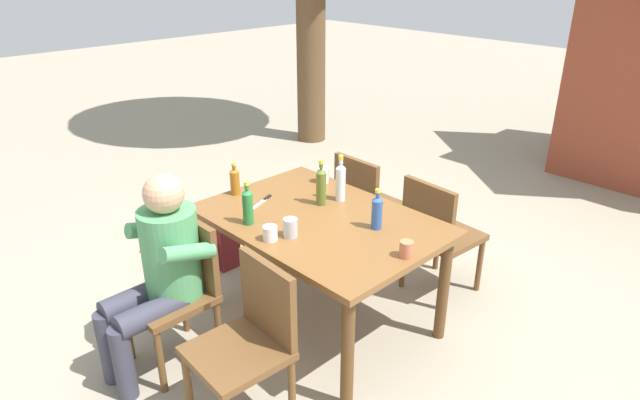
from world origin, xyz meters
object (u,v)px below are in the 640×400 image
chair_near_left (180,284)px  cup_white (270,233)px  person_in_white_shirt (160,266)px  cup_terracotta (406,249)px  chair_far_left (366,203)px  bottle_olive (321,185)px  bottle_green (248,206)px  chair_near_right (250,337)px  bottle_amber (235,181)px  cup_steel (290,228)px  chair_far_right (437,231)px  backpack_by_near_side (218,238)px  table_knife (262,201)px  backpack_by_far_side (177,240)px  cup_glass (323,175)px  bottle_clear (341,181)px  bottle_blue (377,212)px  dining_table (320,231)px

chair_near_left → cup_white: bearing=50.9°
person_in_white_shirt → cup_terracotta: person_in_white_shirt is taller
chair_far_left → bottle_olive: bottle_olive is taller
person_in_white_shirt → bottle_green: (0.08, 0.56, 0.22)m
bottle_green → cup_terracotta: bottle_green is taller
bottle_olive → bottle_green: bottle_olive is taller
chair_near_right → bottle_amber: bearing=146.5°
bottle_amber → cup_steel: bottle_amber is taller
chair_far_left → chair_far_right: 0.65m
chair_near_left → backpack_by_near_side: chair_near_left is taller
chair_far_left → chair_near_left: bearing=-89.9°
chair_near_left → cup_terracotta: bearing=39.6°
cup_terracotta → table_knife: (-1.08, -0.11, -0.04)m
backpack_by_far_side → cup_glass: bearing=36.9°
cup_steel → backpack_by_far_side: (-1.37, 0.01, -0.62)m
chair_far_right → cup_terracotta: (0.33, -0.80, 0.31)m
chair_near_right → cup_glass: chair_near_right is taller
chair_far_right → person_in_white_shirt: 1.85m
chair_near_left → chair_far_right: 1.74m
person_in_white_shirt → bottle_clear: size_ratio=3.84×
bottle_blue → bottle_amber: bearing=-163.0°
chair_near_left → chair_near_right: bearing=-0.0°
bottle_olive → backpack_by_far_side: bottle_olive is taller
bottle_amber → cup_terracotta: size_ratio=2.42×
chair_far_left → bottle_green: bearing=-85.8°
cup_glass → cup_steel: size_ratio=0.96×
person_in_white_shirt → cup_white: bearing=57.3°
chair_near_right → cup_white: 0.61m
chair_far_left → bottle_clear: (0.23, -0.52, 0.40)m
dining_table → cup_white: size_ratio=17.06×
bottle_olive → backpack_by_near_side: size_ratio=0.68×
backpack_by_near_side → dining_table: bearing=2.9°
backpack_by_near_side → cup_steel: bearing=-11.5°
dining_table → bottle_green: bearing=-124.2°
bottle_amber → bottle_olive: 0.60m
chair_far_left → table_knife: chair_far_left is taller
backpack_by_near_side → backpack_by_far_side: (-0.23, -0.22, -0.02)m
chair_near_left → bottle_amber: 0.81m
bottle_amber → cup_glass: bottle_amber is taller
bottle_olive → backpack_by_far_side: 1.43m
bottle_olive → bottle_clear: bearing=74.1°
bottle_olive → cup_steel: size_ratio=2.70×
bottle_blue → bottle_olive: bearing=-180.0°
bottle_blue → bottle_green: 0.76m
bottle_green → cup_white: 0.26m
bottle_amber → cup_white: (0.66, -0.24, -0.05)m
dining_table → chair_near_right: chair_near_right is taller
cup_glass → dining_table: bearing=-46.1°
bottle_blue → backpack_by_far_side: (-1.64, -0.42, -0.67)m
chair_near_right → cup_steel: size_ratio=7.82×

